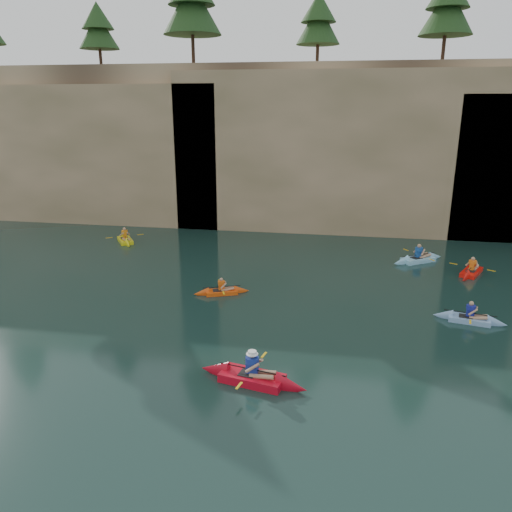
% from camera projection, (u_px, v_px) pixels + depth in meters
% --- Properties ---
extents(ground, '(160.00, 160.00, 0.00)m').
position_uv_depth(ground, '(268.00, 410.00, 15.08)').
color(ground, black).
rests_on(ground, ground).
extents(cliff, '(70.00, 16.00, 12.00)m').
position_uv_depth(cliff, '(323.00, 139.00, 41.55)').
color(cliff, tan).
rests_on(cliff, ground).
extents(cliff_slab_west, '(26.00, 2.40, 10.56)m').
position_uv_depth(cliff_slab_west, '(55.00, 152.00, 38.12)').
color(cliff_slab_west, tan).
rests_on(cliff_slab_west, ground).
extents(cliff_slab_center, '(24.00, 2.40, 11.40)m').
position_uv_depth(cliff_slab_center, '(347.00, 151.00, 34.34)').
color(cliff_slab_center, tan).
rests_on(cliff_slab_center, ground).
extents(sea_cave_west, '(4.50, 1.00, 4.00)m').
position_uv_depth(sea_cave_west, '(79.00, 197.00, 38.14)').
color(sea_cave_west, black).
rests_on(sea_cave_west, ground).
extents(sea_cave_center, '(3.50, 1.00, 3.20)m').
position_uv_depth(sea_cave_center, '(259.00, 209.00, 35.93)').
color(sea_cave_center, black).
rests_on(sea_cave_center, ground).
extents(sea_cave_east, '(5.00, 1.00, 4.50)m').
position_uv_depth(sea_cave_east, '(465.00, 206.00, 33.41)').
color(sea_cave_east, black).
rests_on(sea_cave_east, ground).
extents(main_kayaker, '(3.88, 2.51, 1.41)m').
position_uv_depth(main_kayaker, '(252.00, 377.00, 16.54)').
color(main_kayaker, red).
rests_on(main_kayaker, ground).
extents(kayaker_orange, '(2.76, 1.96, 1.03)m').
position_uv_depth(kayaker_orange, '(222.00, 291.00, 24.22)').
color(kayaker_orange, '#E94D0E').
rests_on(kayaker_orange, ground).
extents(kayaker_ltblue_near, '(3.03, 2.27, 1.16)m').
position_uv_depth(kayaker_ltblue_near, '(469.00, 319.00, 21.12)').
color(kayaker_ltblue_near, '#7EA5D3').
rests_on(kayaker_ltblue_near, ground).
extents(kayaker_red_far, '(2.16, 3.26, 1.21)m').
position_uv_depth(kayaker_red_far, '(471.00, 272.00, 27.00)').
color(kayaker_red_far, red).
rests_on(kayaker_red_far, ground).
extents(kayaker_yellow, '(2.34, 2.95, 1.25)m').
position_uv_depth(kayaker_yellow, '(125.00, 240.00, 33.21)').
color(kayaker_yellow, yellow).
rests_on(kayaker_yellow, ground).
extents(kayaker_ltblue_mid, '(3.35, 2.63, 1.34)m').
position_uv_depth(kayaker_ltblue_mid, '(418.00, 259.00, 29.10)').
color(kayaker_ltblue_mid, '#8CCEEA').
rests_on(kayaker_ltblue_mid, ground).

